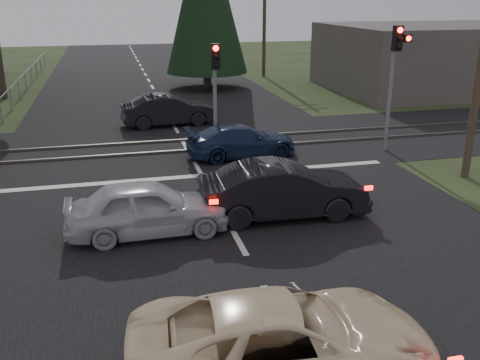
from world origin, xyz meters
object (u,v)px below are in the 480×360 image
object	(u,v)px
traffic_signal_right	(395,64)
dark_hatchback	(283,190)
silver_car	(148,208)
utility_pole_far	(203,4)
blue_sedan	(241,141)
dark_car_far	(169,110)
utility_pole_mid	(264,10)
cream_coupe	(283,340)
traffic_signal_center	(215,80)

from	to	relation	value
traffic_signal_right	dark_hatchback	distance (m)	8.34
silver_car	utility_pole_far	bearing A→B (deg)	-12.45
silver_car	blue_sedan	size ratio (longest dim) A/B	0.99
dark_hatchback	dark_car_far	xyz separation A→B (m)	(-1.76, 11.56, -0.04)
utility_pole_mid	dark_hatchback	size ratio (longest dim) A/B	1.98
silver_car	dark_car_far	world-z (taller)	dark_car_far
utility_pole_mid	silver_car	size ratio (longest dim) A/B	2.21
utility_pole_mid	dark_hatchback	xyz separation A→B (m)	(-6.94, -25.72, -3.98)
cream_coupe	traffic_signal_center	bearing A→B (deg)	-2.00
traffic_signal_right	silver_car	xyz separation A→B (m)	(-9.64, -5.45, -2.62)
traffic_signal_right	cream_coupe	size ratio (longest dim) A/B	0.97
utility_pole_mid	dark_hatchback	distance (m)	26.94
dark_hatchback	dark_car_far	world-z (taller)	dark_hatchback
blue_sedan	dark_car_far	bearing A→B (deg)	14.09
utility_pole_mid	blue_sedan	bearing A→B (deg)	-108.49
utility_pole_far	blue_sedan	world-z (taller)	utility_pole_far
cream_coupe	blue_sedan	size ratio (longest dim) A/B	1.17
utility_pole_far	silver_car	xyz separation A→B (m)	(-10.60, -50.98, -4.03)
dark_hatchback	blue_sedan	bearing A→B (deg)	-0.60
cream_coupe	silver_car	world-z (taller)	silver_car
dark_hatchback	silver_car	world-z (taller)	dark_hatchback
utility_pole_mid	silver_car	distance (m)	28.34
utility_pole_mid	silver_car	bearing A→B (deg)	-112.19
cream_coupe	dark_hatchback	bearing A→B (deg)	-13.50
utility_pole_far	blue_sedan	size ratio (longest dim) A/B	2.19
traffic_signal_center	dark_hatchback	xyz separation A→B (m)	(0.56, -6.40, -2.06)
dark_hatchback	cream_coupe	bearing A→B (deg)	164.04
utility_pole_far	silver_car	world-z (taller)	utility_pole_far
utility_pole_mid	utility_pole_far	xyz separation A→B (m)	(0.00, 25.00, 0.00)
silver_car	dark_car_far	bearing A→B (deg)	-9.83
cream_coupe	dark_car_far	distance (m)	17.75
traffic_signal_right	blue_sedan	distance (m)	6.35
cream_coupe	dark_hatchback	distance (m)	6.52
traffic_signal_right	utility_pole_mid	size ratio (longest dim) A/B	0.52
traffic_signal_center	dark_car_far	xyz separation A→B (m)	(-1.20, 5.16, -2.10)
utility_pole_mid	utility_pole_far	size ratio (longest dim) A/B	1.00
utility_pole_far	dark_hatchback	bearing A→B (deg)	-97.80
utility_pole_mid	traffic_signal_right	bearing A→B (deg)	-92.66
traffic_signal_right	utility_pole_far	distance (m)	45.56
traffic_signal_center	silver_car	size ratio (longest dim) A/B	1.01
utility_pole_mid	dark_car_far	size ratio (longest dim) A/B	2.10
traffic_signal_right	silver_car	size ratio (longest dim) A/B	1.16
utility_pole_far	cream_coupe	distance (m)	57.76
traffic_signal_center	blue_sedan	world-z (taller)	traffic_signal_center
blue_sedan	dark_car_far	xyz separation A→B (m)	(-2.05, 5.73, 0.11)
traffic_signal_center	utility_pole_far	world-z (taller)	utility_pole_far
utility_pole_far	dark_hatchback	distance (m)	51.35
traffic_signal_right	utility_pole_mid	bearing A→B (deg)	87.34
utility_pole_far	dark_car_far	distance (m)	40.32
traffic_signal_right	traffic_signal_center	size ratio (longest dim) A/B	1.15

